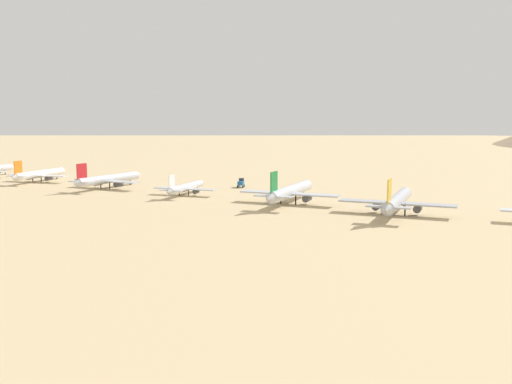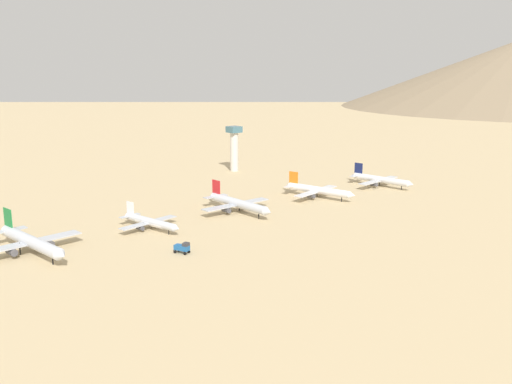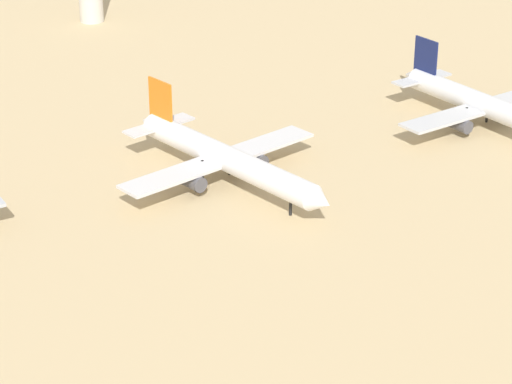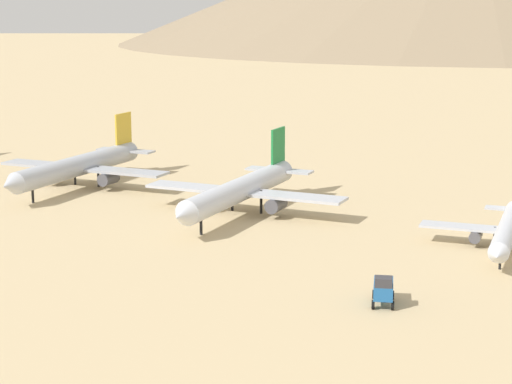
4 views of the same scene
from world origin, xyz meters
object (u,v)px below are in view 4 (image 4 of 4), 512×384
object	(u,v)px
parked_jet_1	(80,166)
service_truck	(383,288)
parked_jet_2	(241,190)
parked_jet_3	(508,230)

from	to	relation	value
parked_jet_1	service_truck	size ratio (longest dim) A/B	7.82
parked_jet_2	service_truck	bearing A→B (deg)	52.16
parked_jet_2	parked_jet_1	bearing A→B (deg)	-94.16
parked_jet_2	service_truck	size ratio (longest dim) A/B	7.82
parked_jet_2	service_truck	world-z (taller)	parked_jet_2
parked_jet_2	parked_jet_3	size ratio (longest dim) A/B	1.41
parked_jet_2	service_truck	distance (m)	50.40
parked_jet_3	parked_jet_1	bearing A→B (deg)	-90.95
parked_jet_3	service_truck	size ratio (longest dim) A/B	5.56
parked_jet_1	service_truck	world-z (taller)	parked_jet_1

